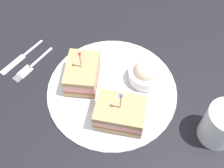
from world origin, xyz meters
The scene contains 8 objects.
ground_plane centered at (0.00, 0.00, -1.00)cm, with size 96.68×96.68×2.00cm, color black.
plate centered at (0.00, 0.00, 0.46)cm, with size 29.49×29.49×0.92cm, color white.
sandwich_half_front centered at (5.06, -5.79, 3.51)cm, with size 11.78×9.89×10.04cm.
sandwich_half_back centered at (-6.98, -1.04, 3.53)cm, with size 10.02×11.40×9.94cm.
coleslaw_bowl centered at (5.23, 6.21, 2.99)cm, with size 7.68×7.68×5.53cm.
drink_glass centered at (23.91, 1.07, 4.13)cm, with size 7.49×7.49×9.07cm.
fork centered at (-20.57, -3.71, 0.18)cm, with size 3.01×12.70×0.35cm.
knife centered at (-24.33, -2.78, 0.18)cm, with size 3.25×13.28×0.35cm.
Camera 1 is at (16.52, -30.16, 56.39)cm, focal length 46.28 mm.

